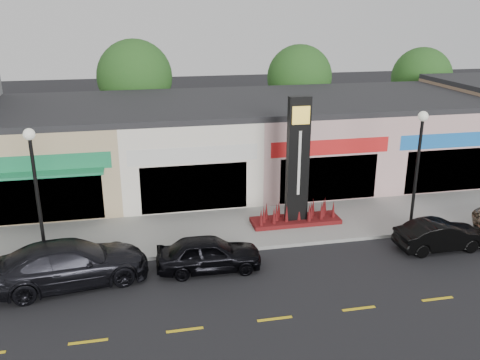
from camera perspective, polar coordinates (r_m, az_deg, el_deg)
The scene contains 16 objects.
ground at distance 20.03m, azimuth 1.60°, elevation -10.60°, with size 120.00×120.00×0.00m, color black.
sidewalk at distance 23.79m, azimuth -0.81°, elevation -5.39°, with size 52.00×4.30×0.15m, color gray.
curb at distance 21.80m, azimuth 0.33°, elevation -7.77°, with size 52.00×0.20×0.15m, color gray.
shop_beige at distance 29.71m, azimuth -19.91°, elevation 3.20°, with size 7.00×10.85×4.80m.
shop_cream at distance 29.50m, azimuth -6.34°, elevation 4.12°, with size 7.00×10.01×4.80m.
shop_pink_w at distance 30.91m, azimuth 6.72°, elevation 4.78°, with size 7.00×10.01×4.80m.
shop_pink_e at distance 33.74m, azimuth 18.13°, elevation 5.17°, with size 7.00×10.01×4.80m.
tree_rear_west at distance 36.75m, azimuth -11.73°, elevation 11.25°, with size 5.20×5.20×7.83m.
tree_rear_mid at distance 38.72m, azimuth 6.69°, elevation 11.37°, with size 4.80×4.80×7.29m.
tree_rear_east at distance 42.94m, azimuth 19.69°, elevation 10.81°, with size 4.60×4.60×6.94m.
lamp_west_near at distance 20.85m, azimuth -21.95°, elevation -0.35°, with size 0.44×0.44×5.47m.
lamp_east_near at distance 23.77m, azimuth 19.36°, elevation 2.22°, with size 0.44×0.44×5.47m.
pylon_sign at distance 23.56m, azimuth 6.42°, elevation -0.01°, with size 4.20×1.30×6.00m.
car_dark_sedan at distance 20.12m, azimuth -18.51°, elevation -8.86°, with size 5.69×2.31×1.65m, color black.
car_black_sedan at distance 20.12m, azimuth -3.51°, elevation -8.23°, with size 4.11×1.65×1.40m, color black.
car_black_conv at distance 23.34m, azimuth 21.60°, elevation -5.80°, with size 3.86×1.35×1.27m, color black.
Camera 1 is at (-4.08, -16.96, 9.85)m, focal length 38.00 mm.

